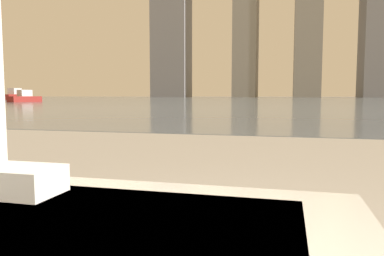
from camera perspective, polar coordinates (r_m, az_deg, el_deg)
towel_stack at (r=1.21m, az=-25.88°, el=-7.14°), size 0.28×0.16×0.08m
harbor_water at (r=62.12m, az=13.81°, el=4.23°), size 180.00×110.00×0.01m
harbor_boat_1 at (r=64.89m, az=-25.39°, el=4.48°), size 1.78×4.84×1.80m
harbor_boat_2 at (r=43.97m, az=-24.12°, el=4.24°), size 2.09×3.64×1.29m
skyline_tower_1 at (r=121.19m, az=8.25°, el=16.33°), size 7.09×10.61×49.00m
skyline_tower_2 at (r=120.20m, az=17.26°, el=15.26°), size 7.63×13.29×44.91m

